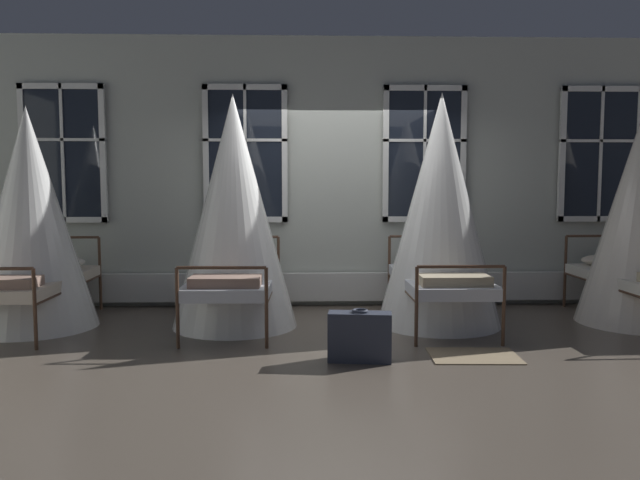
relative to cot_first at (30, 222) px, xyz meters
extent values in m
plane|color=brown|center=(3.38, 0.02, -1.16)|extent=(22.41, 22.41, 0.00)
cube|color=#B2B7AD|center=(3.38, 1.23, 0.55)|extent=(12.20, 0.10, 3.43)
cube|color=black|center=(-0.03, 1.12, 0.78)|extent=(1.06, 0.02, 1.73)
cube|color=silver|center=(-0.03, 1.12, -0.04)|extent=(1.06, 0.06, 0.07)
cube|color=silver|center=(-0.03, 1.12, 1.61)|extent=(1.06, 0.06, 0.07)
cube|color=silver|center=(-0.52, 1.12, 0.78)|extent=(0.07, 0.06, 1.73)
cube|color=silver|center=(0.47, 1.12, 0.78)|extent=(0.07, 0.06, 1.73)
cube|color=silver|center=(-0.03, 1.12, 0.78)|extent=(0.04, 0.06, 1.73)
cube|color=silver|center=(-0.03, 1.12, 0.96)|extent=(1.06, 0.06, 0.04)
cube|color=black|center=(2.24, 1.12, 0.78)|extent=(1.06, 0.02, 1.73)
cube|color=silver|center=(2.24, 1.12, -0.04)|extent=(1.06, 0.06, 0.07)
cube|color=silver|center=(2.24, 1.12, 1.61)|extent=(1.06, 0.06, 0.07)
cube|color=silver|center=(1.75, 1.12, 0.78)|extent=(0.07, 0.06, 1.73)
cube|color=silver|center=(2.74, 1.12, 0.78)|extent=(0.07, 0.06, 1.73)
cube|color=silver|center=(2.24, 1.12, 0.78)|extent=(0.04, 0.06, 1.73)
cube|color=silver|center=(2.24, 1.12, 0.96)|extent=(1.06, 0.06, 0.04)
cube|color=black|center=(4.51, 1.12, 0.78)|extent=(1.06, 0.02, 1.73)
cube|color=silver|center=(4.51, 1.12, -0.04)|extent=(1.06, 0.06, 0.07)
cube|color=silver|center=(4.51, 1.12, 1.61)|extent=(1.06, 0.06, 0.07)
cube|color=silver|center=(4.02, 1.12, 0.78)|extent=(0.07, 0.06, 1.73)
cube|color=silver|center=(5.01, 1.12, 0.78)|extent=(0.07, 0.06, 1.73)
cube|color=silver|center=(4.51, 1.12, 0.78)|extent=(0.04, 0.06, 1.73)
cube|color=silver|center=(4.51, 1.12, 0.96)|extent=(1.06, 0.06, 0.04)
cube|color=black|center=(6.79, 1.12, 0.78)|extent=(1.06, 0.02, 1.73)
cube|color=silver|center=(6.79, 1.12, -0.04)|extent=(1.06, 0.06, 0.07)
cube|color=silver|center=(6.79, 1.12, 1.61)|extent=(1.06, 0.06, 0.07)
cube|color=silver|center=(6.29, 1.12, 0.78)|extent=(0.07, 0.06, 1.73)
cube|color=silver|center=(7.28, 1.12, 0.78)|extent=(0.07, 0.06, 1.73)
cube|color=silver|center=(6.79, 1.12, 0.78)|extent=(0.04, 0.06, 1.73)
cube|color=silver|center=(6.79, 1.12, 0.96)|extent=(1.06, 0.06, 0.04)
cube|color=silver|center=(3.38, 1.10, -0.91)|extent=(7.42, 0.10, 0.36)
cylinder|color=#4C3323|center=(-0.42, 0.97, -0.71)|extent=(0.04, 0.04, 0.91)
cylinder|color=#4C3323|center=(0.43, 0.96, -0.71)|extent=(0.04, 0.04, 0.91)
cylinder|color=#4C3323|center=(0.42, -0.97, -0.77)|extent=(0.04, 0.04, 0.78)
cylinder|color=#4C3323|center=(0.42, 0.00, -0.73)|extent=(0.04, 1.93, 0.03)
cylinder|color=#4C3323|center=(0.01, 0.97, -0.25)|extent=(0.85, 0.04, 0.03)
cube|color=beige|center=(0.00, 0.00, -0.66)|extent=(0.88, 1.96, 0.12)
ellipsoid|color=silver|center=(0.00, 0.73, -0.53)|extent=(0.65, 0.40, 0.14)
cube|color=gray|center=(0.00, -0.71, -0.55)|extent=(0.70, 0.36, 0.10)
cone|color=white|center=(0.00, 0.00, 0.04)|extent=(1.37, 1.37, 2.40)
cylinder|color=#4C3323|center=(1.81, 0.98, -0.71)|extent=(0.04, 0.04, 0.91)
cylinder|color=#4C3323|center=(2.66, 0.95, -0.71)|extent=(0.04, 0.04, 0.91)
cylinder|color=#4C3323|center=(1.75, -0.96, -0.77)|extent=(0.04, 0.04, 0.78)
cylinder|color=#4C3323|center=(2.60, -0.98, -0.77)|extent=(0.04, 0.04, 0.78)
cylinder|color=#4C3323|center=(1.78, 0.01, -0.73)|extent=(0.08, 1.93, 0.03)
cylinder|color=#4C3323|center=(2.63, -0.01, -0.73)|extent=(0.08, 1.93, 0.03)
cylinder|color=#4C3323|center=(2.23, 0.97, -0.25)|extent=(0.85, 0.06, 0.03)
cylinder|color=#4C3323|center=(2.18, -0.97, -0.38)|extent=(0.85, 0.06, 0.03)
cube|color=silver|center=(2.21, 0.00, -0.66)|extent=(0.92, 1.98, 0.12)
ellipsoid|color=silver|center=(2.23, 0.73, -0.53)|extent=(0.66, 0.42, 0.14)
cube|color=gray|center=(2.19, -0.71, -0.55)|extent=(0.71, 0.38, 0.10)
cone|color=white|center=(2.21, 0.00, 0.11)|extent=(1.37, 1.37, 2.54)
cylinder|color=#4C3323|center=(4.06, 0.97, -0.71)|extent=(0.04, 0.04, 0.91)
cylinder|color=#4C3323|center=(4.91, 0.97, -0.71)|extent=(0.04, 0.04, 0.91)
cylinder|color=#4C3323|center=(4.05, -0.96, -0.77)|extent=(0.04, 0.04, 0.78)
cylinder|color=#4C3323|center=(4.90, -0.97, -0.77)|extent=(0.04, 0.04, 0.78)
cylinder|color=#4C3323|center=(4.05, 0.00, -0.73)|extent=(0.04, 1.93, 0.03)
cylinder|color=#4C3323|center=(4.90, 0.00, -0.73)|extent=(0.04, 1.93, 0.03)
cylinder|color=#4C3323|center=(4.48, 0.97, -0.25)|extent=(0.85, 0.04, 0.03)
cylinder|color=#4C3323|center=(4.47, -0.97, -0.38)|extent=(0.85, 0.04, 0.03)
cube|color=silver|center=(4.48, 0.00, -0.66)|extent=(0.88, 1.96, 0.12)
ellipsoid|color=silver|center=(4.48, 0.73, -0.53)|extent=(0.65, 0.40, 0.14)
cube|color=tan|center=(4.47, -0.71, -0.55)|extent=(0.70, 0.36, 0.10)
cone|color=white|center=(4.48, 0.00, 0.12)|extent=(1.37, 1.37, 2.57)
cylinder|color=#4C3323|center=(6.31, 0.95, -0.71)|extent=(0.04, 0.04, 0.91)
cylinder|color=#4C3323|center=(7.16, 0.97, -0.71)|extent=(0.04, 0.04, 0.91)
cylinder|color=#4C3323|center=(6.34, -0.01, -0.73)|extent=(0.08, 1.93, 0.03)
cylinder|color=#4C3323|center=(6.74, 0.96, -0.25)|extent=(0.85, 0.05, 0.03)
cube|color=silver|center=(6.76, 0.00, -0.66)|extent=(0.92, 1.98, 0.12)
ellipsoid|color=beige|center=(6.74, 0.72, -0.53)|extent=(0.66, 0.42, 0.14)
cube|color=#8E7A5B|center=(4.51, -1.33, -1.16)|extent=(0.82, 0.59, 0.01)
cube|color=#2D3342|center=(3.45, -1.45, -0.94)|extent=(0.58, 0.27, 0.44)
cube|color=tan|center=(3.47, -1.35, -0.94)|extent=(0.50, 0.07, 0.03)
torus|color=#2D3342|center=(3.45, -1.45, -0.71)|extent=(0.16, 0.16, 0.02)
camera|label=1|loc=(2.92, -6.96, 0.42)|focal=35.64mm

